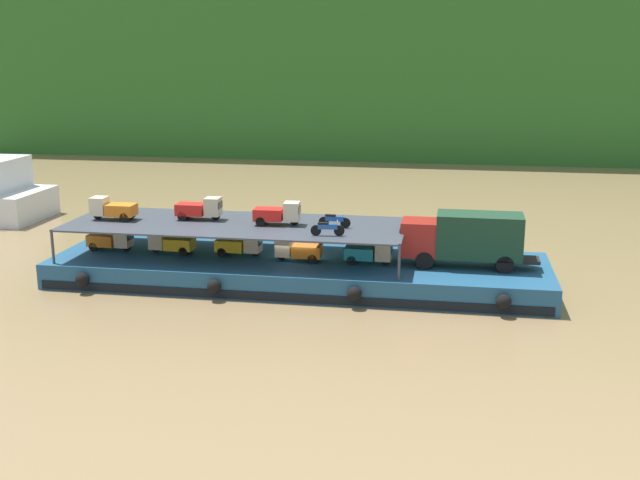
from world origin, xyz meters
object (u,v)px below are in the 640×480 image
Objects in this scene: motorcycle_upper_centre at (334,220)px; covered_lorry at (465,238)px; mini_truck_upper_stern at (112,209)px; motorcycle_upper_port at (327,228)px; mini_truck_upper_mid at (200,208)px; mini_truck_upper_fore at (278,213)px; mini_truck_lower_mid at (240,244)px; mini_truck_lower_bow at (369,252)px; mini_truck_lower_aft at (171,242)px; mini_truck_lower_stern at (111,239)px; mini_truck_lower_fore at (298,249)px; cargo_barge at (298,271)px.

covered_lorry is at bearing -0.11° from motorcycle_upper_centre.
motorcycle_upper_port is at bearing -7.97° from mini_truck_upper_stern.
mini_truck_upper_mid is 1.45× the size of motorcycle_upper_port.
covered_lorry is 11.00m from mini_truck_upper_fore.
mini_truck_lower_mid is at bearing -179.88° from mini_truck_upper_fore.
mini_truck_upper_mid is (-10.56, 1.11, 2.00)m from mini_truck_lower_bow.
motorcycle_upper_centre is (13.66, 0.23, -0.26)m from mini_truck_upper_stern.
motorcycle_upper_centre is (10.06, 0.08, 1.74)m from mini_truck_lower_aft.
mini_truck_lower_stern is at bearing -172.73° from mini_truck_upper_mid.
mini_truck_upper_mid is 1.45× the size of motorcycle_upper_centre.
mini_truck_lower_aft is at bearing -179.78° from covered_lorry.
mini_truck_lower_aft is (-17.63, -0.07, -1.00)m from covered_lorry.
mini_truck_lower_bow is 5.90m from mini_truck_upper_fore.
mini_truck_lower_stern is 1.01× the size of mini_truck_lower_fore.
mini_truck_upper_fore is at bearing 1.91° from mini_truck_upper_stern.
motorcycle_upper_port reaches higher than mini_truck_lower_stern.
covered_lorry is at bearing -0.07° from mini_truck_lower_stern.
covered_lorry is 2.82× the size of mini_truck_upper_fore.
motorcycle_upper_port and motorcycle_upper_centre have the same top height.
mini_truck_lower_bow is at bearing 0.95° from mini_truck_lower_fore.
mini_truck_lower_mid is at bearing 158.57° from motorcycle_upper_port.
mini_truck_lower_aft is 7.98m from mini_truck_lower_fore.
mini_truck_upper_mid is 5.06m from mini_truck_upper_fore.
mini_truck_upper_fore is at bearing 178.07° from motorcycle_upper_centre.
cargo_barge is 10.03m from covered_lorry.
cargo_barge is 10.57× the size of mini_truck_lower_stern.
motorcycle_upper_port is (-2.20, -1.74, 1.74)m from mini_truck_lower_bow.
cargo_barge is 4.55m from mini_truck_lower_bow.
mini_truck_lower_stern is 1.01× the size of mini_truck_upper_mid.
mini_truck_lower_fore is at bearing -179.05° from mini_truck_lower_bow.
mini_truck_lower_stern is at bearing 179.96° from motorcycle_upper_centre.
mini_truck_lower_aft and mini_truck_lower_fore have the same top height.
covered_lorry is at bearing 2.64° from mini_truck_lower_fore.
covered_lorry is 9.72m from mini_truck_lower_fore.
mini_truck_lower_fore is at bearing -23.77° from mini_truck_upper_fore.
mini_truck_upper_fore is (2.38, 0.01, 2.00)m from mini_truck_lower_mid.
covered_lorry is 4.15× the size of motorcycle_upper_port.
motorcycle_upper_port reaches higher than cargo_barge.
mini_truck_lower_fore is 6.74m from mini_truck_upper_mid.
motorcycle_upper_centre reaches higher than mini_truck_lower_aft.
mini_truck_lower_aft is 4.29m from mini_truck_lower_mid.
motorcycle_upper_port is 2.13m from motorcycle_upper_centre.
mini_truck_upper_fore is (5.03, -0.60, 0.00)m from mini_truck_upper_mid.
mini_truck_upper_stern is 13.72m from motorcycle_upper_port.
mini_truck_lower_bow is at bearing -176.05° from covered_lorry.
mini_truck_upper_stern is at bearing -179.03° from cargo_barge.
mini_truck_upper_stern is (-15.79, 0.16, 2.00)m from mini_truck_lower_bow.
mini_truck_upper_stern is at bearing -169.73° from mini_truck_upper_mid.
motorcycle_upper_centre is at bearing -0.04° from mini_truck_lower_stern.
covered_lorry is 5.53m from mini_truck_lower_bow.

